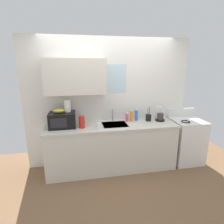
{
  "coord_description": "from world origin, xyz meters",
  "views": [
    {
      "loc": [
        -0.6,
        -3.15,
        1.99
      ],
      "look_at": [
        0.0,
        0.0,
        1.15
      ],
      "focal_mm": 29.01,
      "sensor_mm": 36.0,
      "label": 1
    }
  ],
  "objects_px": {
    "microwave": "(62,120)",
    "paper_towel_roll": "(67,106)",
    "coffee_maker": "(159,115)",
    "stove_range": "(186,140)",
    "utensil_crock": "(148,117)",
    "dish_soap_bottle_blue": "(136,115)",
    "dish_soap_bottle_pink": "(127,117)",
    "dish_soap_bottle_orange": "(131,116)",
    "banana_bunch": "(59,111)",
    "mug_white": "(99,126)",
    "cereal_canister": "(82,122)"
  },
  "relations": [
    {
      "from": "dish_soap_bottle_blue",
      "to": "utensil_crock",
      "type": "xyz_separation_m",
      "value": [
        0.23,
        -0.07,
        -0.05
      ]
    },
    {
      "from": "dish_soap_bottle_blue",
      "to": "mug_white",
      "type": "bearing_deg",
      "value": -157.27
    },
    {
      "from": "banana_bunch",
      "to": "coffee_maker",
      "type": "distance_m",
      "value": 1.95
    },
    {
      "from": "stove_range",
      "to": "coffee_maker",
      "type": "distance_m",
      "value": 0.8
    },
    {
      "from": "stove_range",
      "to": "mug_white",
      "type": "relative_size",
      "value": 11.37
    },
    {
      "from": "stove_range",
      "to": "dish_soap_bottle_orange",
      "type": "xyz_separation_m",
      "value": [
        -1.15,
        0.16,
        0.56
      ]
    },
    {
      "from": "coffee_maker",
      "to": "dish_soap_bottle_pink",
      "type": "height_order",
      "value": "coffee_maker"
    },
    {
      "from": "banana_bunch",
      "to": "dish_soap_bottle_orange",
      "type": "height_order",
      "value": "banana_bunch"
    },
    {
      "from": "stove_range",
      "to": "dish_soap_bottle_blue",
      "type": "xyz_separation_m",
      "value": [
        -1.04,
        0.19,
        0.56
      ]
    },
    {
      "from": "banana_bunch",
      "to": "dish_soap_bottle_blue",
      "type": "relative_size",
      "value": 0.8
    },
    {
      "from": "cereal_canister",
      "to": "mug_white",
      "type": "height_order",
      "value": "cereal_canister"
    },
    {
      "from": "mug_white",
      "to": "utensil_crock",
      "type": "distance_m",
      "value": 1.06
    },
    {
      "from": "paper_towel_roll",
      "to": "coffee_maker",
      "type": "distance_m",
      "value": 1.81
    },
    {
      "from": "microwave",
      "to": "paper_towel_roll",
      "type": "xyz_separation_m",
      "value": [
        0.1,
        0.05,
        0.24
      ]
    },
    {
      "from": "stove_range",
      "to": "paper_towel_roll",
      "type": "distance_m",
      "value": 2.51
    },
    {
      "from": "banana_bunch",
      "to": "utensil_crock",
      "type": "xyz_separation_m",
      "value": [
        1.71,
        0.07,
        -0.23
      ]
    },
    {
      "from": "stove_range",
      "to": "mug_white",
      "type": "height_order",
      "value": "stove_range"
    },
    {
      "from": "microwave",
      "to": "coffee_maker",
      "type": "xyz_separation_m",
      "value": [
        1.89,
        0.06,
        -0.03
      ]
    },
    {
      "from": "banana_bunch",
      "to": "dish_soap_bottle_blue",
      "type": "height_order",
      "value": "banana_bunch"
    },
    {
      "from": "dish_soap_bottle_pink",
      "to": "banana_bunch",
      "type": "bearing_deg",
      "value": -174.72
    },
    {
      "from": "mug_white",
      "to": "dish_soap_bottle_pink",
      "type": "bearing_deg",
      "value": 27.21
    },
    {
      "from": "utensil_crock",
      "to": "dish_soap_bottle_orange",
      "type": "bearing_deg",
      "value": 173.1
    },
    {
      "from": "cereal_canister",
      "to": "dish_soap_bottle_pink",
      "type": "bearing_deg",
      "value": 13.75
    },
    {
      "from": "dish_soap_bottle_blue",
      "to": "utensil_crock",
      "type": "relative_size",
      "value": 0.88
    },
    {
      "from": "microwave",
      "to": "dish_soap_bottle_blue",
      "type": "bearing_deg",
      "value": 5.79
    },
    {
      "from": "microwave",
      "to": "utensil_crock",
      "type": "distance_m",
      "value": 1.66
    },
    {
      "from": "microwave",
      "to": "dish_soap_bottle_pink",
      "type": "bearing_deg",
      "value": 5.56
    },
    {
      "from": "stove_range",
      "to": "utensil_crock",
      "type": "height_order",
      "value": "utensil_crock"
    },
    {
      "from": "coffee_maker",
      "to": "dish_soap_bottle_orange",
      "type": "xyz_separation_m",
      "value": [
        -0.57,
        0.05,
        0.01
      ]
    },
    {
      "from": "paper_towel_roll",
      "to": "dish_soap_bottle_blue",
      "type": "height_order",
      "value": "paper_towel_roll"
    },
    {
      "from": "coffee_maker",
      "to": "dish_soap_bottle_blue",
      "type": "distance_m",
      "value": 0.47
    },
    {
      "from": "dish_soap_bottle_pink",
      "to": "dish_soap_bottle_blue",
      "type": "xyz_separation_m",
      "value": [
        0.2,
        0.02,
        0.03
      ]
    },
    {
      "from": "banana_bunch",
      "to": "mug_white",
      "type": "relative_size",
      "value": 2.11
    },
    {
      "from": "dish_soap_bottle_orange",
      "to": "dish_soap_bottle_blue",
      "type": "xyz_separation_m",
      "value": [
        0.11,
        0.03,
        0.0
      ]
    },
    {
      "from": "coffee_maker",
      "to": "paper_towel_roll",
      "type": "bearing_deg",
      "value": -179.73
    },
    {
      "from": "dish_soap_bottle_pink",
      "to": "dish_soap_bottle_orange",
      "type": "distance_m",
      "value": 0.09
    },
    {
      "from": "stove_range",
      "to": "banana_bunch",
      "type": "distance_m",
      "value": 2.63
    },
    {
      "from": "banana_bunch",
      "to": "coffee_maker",
      "type": "height_order",
      "value": "banana_bunch"
    },
    {
      "from": "banana_bunch",
      "to": "dish_soap_bottle_blue",
      "type": "xyz_separation_m",
      "value": [
        1.48,
        0.14,
        -0.19
      ]
    },
    {
      "from": "mug_white",
      "to": "cereal_canister",
      "type": "bearing_deg",
      "value": 162.94
    },
    {
      "from": "dish_soap_bottle_orange",
      "to": "cereal_canister",
      "type": "xyz_separation_m",
      "value": [
        -0.98,
        -0.21,
        -0.01
      ]
    },
    {
      "from": "dish_soap_bottle_pink",
      "to": "utensil_crock",
      "type": "relative_size",
      "value": 0.69
    },
    {
      "from": "banana_bunch",
      "to": "cereal_canister",
      "type": "xyz_separation_m",
      "value": [
        0.39,
        -0.1,
        -0.2
      ]
    },
    {
      "from": "banana_bunch",
      "to": "coffee_maker",
      "type": "bearing_deg",
      "value": 1.72
    },
    {
      "from": "microwave",
      "to": "coffee_maker",
      "type": "distance_m",
      "value": 1.89
    },
    {
      "from": "coffee_maker",
      "to": "microwave",
      "type": "bearing_deg",
      "value": -178.19
    },
    {
      "from": "stove_range",
      "to": "dish_soap_bottle_blue",
      "type": "distance_m",
      "value": 1.2
    },
    {
      "from": "stove_range",
      "to": "coffee_maker",
      "type": "relative_size",
      "value": 3.86
    },
    {
      "from": "stove_range",
      "to": "dish_soap_bottle_pink",
      "type": "distance_m",
      "value": 1.36
    },
    {
      "from": "dish_soap_bottle_blue",
      "to": "stove_range",
      "type": "bearing_deg",
      "value": -10.33
    }
  ]
}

